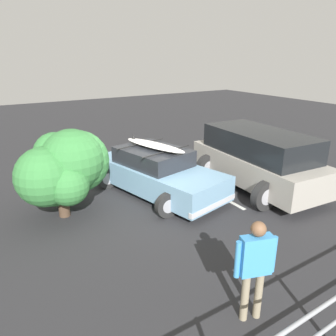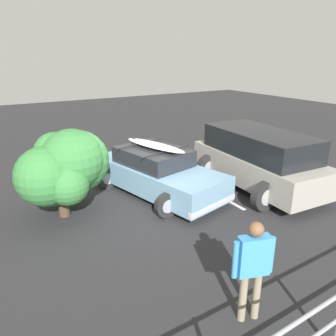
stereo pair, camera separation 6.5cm
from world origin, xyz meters
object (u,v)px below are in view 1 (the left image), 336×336
Objects in this scene: person_bystander at (255,263)px; bush_near_left at (64,168)px; sedan_car at (157,172)px; suv_car at (258,159)px.

bush_near_left is (1.43, -5.10, 0.22)m from person_bystander.
suv_car is at bearing 156.88° from sedan_car.
person_bystander is (4.02, 3.85, 0.10)m from suv_car.
sedan_car is 2.68m from bush_near_left.
bush_near_left is at bearing -74.31° from person_bystander.
bush_near_left is (2.62, -0.03, 0.59)m from sedan_car.
suv_car is at bearing -136.24° from person_bystander.
bush_near_left is (5.46, -1.25, 0.32)m from suv_car.
person_bystander is 5.30m from bush_near_left.
sedan_car is at bearing -23.12° from suv_car.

